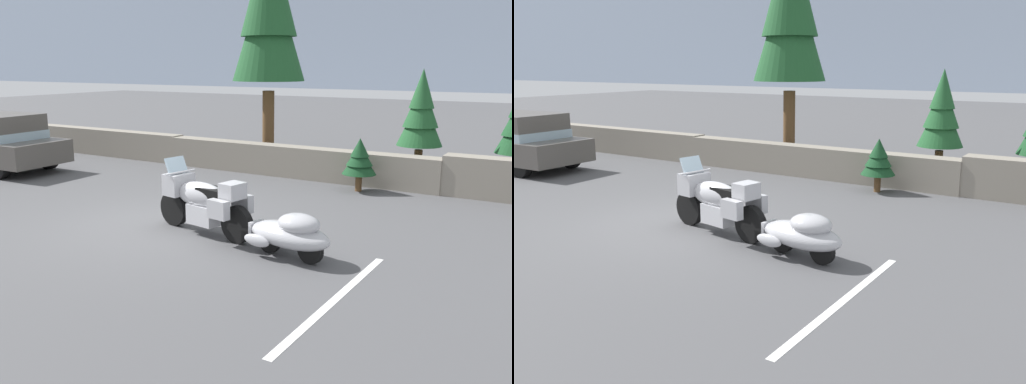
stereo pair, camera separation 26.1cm
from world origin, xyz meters
The scene contains 8 objects.
ground_plane centered at (0.00, 0.00, 0.00)m, with size 80.00×80.00×0.00m, color #4C4C4F.
stone_guard_wall centered at (0.58, 5.49, 0.45)m, with size 24.00×0.62×0.95m.
touring_motorcycle centered at (1.02, -0.02, 0.62)m, with size 2.30×0.99×1.33m.
car_shaped_trailer centered at (2.97, -0.38, 0.41)m, with size 2.23×0.97×0.76m.
suv_at_left_edge centered at (-8.04, 1.89, 0.84)m, with size 4.86×2.11×1.63m.
pine_tree_far_right centered at (3.09, 6.58, 1.82)m, with size 1.16×1.16×2.92m.
pine_sapling_near centered at (2.18, 4.71, 0.81)m, with size 0.83×0.83×1.30m.
parking_stripe_marker centered at (4.23, -1.50, 0.00)m, with size 0.12×3.60×0.01m, color silver.
Camera 2 is at (7.06, -7.71, 3.03)m, focal length 38.90 mm.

